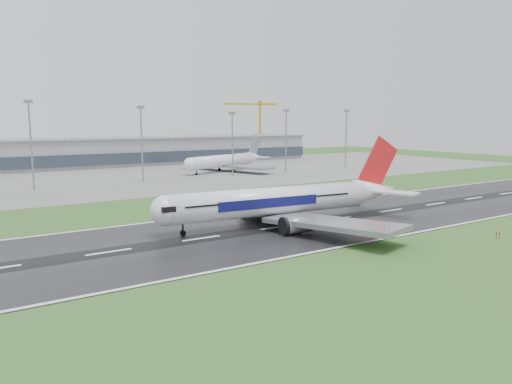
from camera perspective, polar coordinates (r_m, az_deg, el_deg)
ground at (r=127.21m, az=9.82°, el=-3.14°), size 520.00×520.00×0.00m
runway at (r=127.20m, az=9.82°, el=-3.12°), size 400.00×45.00×0.10m
apron at (r=233.70m, az=-11.43°, el=2.11°), size 400.00×130.00×0.08m
terminal at (r=289.56m, az=-15.87°, el=4.64°), size 240.00×36.00×15.00m
main_airliner at (r=117.33m, az=3.88°, el=1.07°), size 74.63×71.68×20.31m
parked_airliner at (r=241.98m, az=-3.72°, el=4.53°), size 73.87×71.44×17.22m
tower_crane at (r=348.90m, az=0.47°, el=7.64°), size 40.15×9.67×40.26m
floodmast_1 at (r=193.23m, az=-25.27°, el=4.87°), size 0.64×0.64×31.73m
floodmast_2 at (r=203.13m, az=-13.48°, el=5.38°), size 0.64×0.64×30.28m
floodmast_3 at (r=221.34m, az=-2.84°, el=5.58°), size 0.64×0.64×28.27m
floodmast_4 at (r=238.20m, az=3.60°, el=5.97°), size 0.64×0.64×29.85m
floodmast_5 at (r=264.21m, az=10.70°, el=6.12°), size 0.64×0.64×30.14m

